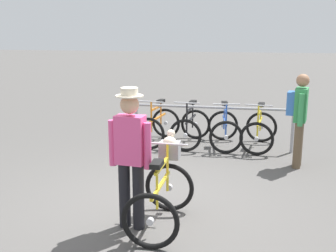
{
  "coord_description": "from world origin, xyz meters",
  "views": [
    {
      "loc": [
        1.35,
        -5.28,
        2.37
      ],
      "look_at": [
        0.16,
        0.44,
        1.0
      ],
      "focal_mm": 44.21,
      "sensor_mm": 36.0,
      "label": 1
    }
  ],
  "objects_px": {
    "racked_bike_blue": "(224,129)",
    "featured_bicycle": "(163,187)",
    "racked_bike_black": "(191,128)",
    "pedestrian_with_backpack": "(299,115)",
    "racked_bike_orange": "(158,126)",
    "racked_bike_yellow": "(259,131)",
    "person_with_featured_bike": "(131,153)"
  },
  "relations": [
    {
      "from": "racked_bike_blue",
      "to": "pedestrian_with_backpack",
      "type": "distance_m",
      "value": 1.78
    },
    {
      "from": "racked_bike_blue",
      "to": "racked_bike_yellow",
      "type": "distance_m",
      "value": 0.7
    },
    {
      "from": "featured_bicycle",
      "to": "pedestrian_with_backpack",
      "type": "bearing_deg",
      "value": 55.38
    },
    {
      "from": "racked_bike_blue",
      "to": "featured_bicycle",
      "type": "xyz_separation_m",
      "value": [
        -0.49,
        -3.67,
        0.12
      ]
    },
    {
      "from": "racked_bike_blue",
      "to": "racked_bike_black",
      "type": "bearing_deg",
      "value": -179.4
    },
    {
      "from": "racked_bike_orange",
      "to": "pedestrian_with_backpack",
      "type": "bearing_deg",
      "value": -20.17
    },
    {
      "from": "racked_bike_black",
      "to": "person_with_featured_bike",
      "type": "xyz_separation_m",
      "value": [
        -0.14,
        -3.83,
        0.58
      ]
    },
    {
      "from": "racked_bike_yellow",
      "to": "racked_bike_black",
      "type": "bearing_deg",
      "value": -179.4
    },
    {
      "from": "racked_bike_black",
      "to": "person_with_featured_bike",
      "type": "distance_m",
      "value": 3.88
    },
    {
      "from": "pedestrian_with_backpack",
      "to": "racked_bike_blue",
      "type": "bearing_deg",
      "value": 142.67
    },
    {
      "from": "person_with_featured_bike",
      "to": "pedestrian_with_backpack",
      "type": "distance_m",
      "value": 3.56
    },
    {
      "from": "racked_bike_black",
      "to": "racked_bike_yellow",
      "type": "relative_size",
      "value": 0.97
    },
    {
      "from": "racked_bike_blue",
      "to": "featured_bicycle",
      "type": "relative_size",
      "value": 0.97
    },
    {
      "from": "racked_bike_orange",
      "to": "racked_bike_black",
      "type": "distance_m",
      "value": 0.7
    },
    {
      "from": "racked_bike_orange",
      "to": "racked_bike_yellow",
      "type": "xyz_separation_m",
      "value": [
        2.1,
        0.02,
        -0.0
      ]
    },
    {
      "from": "racked_bike_yellow",
      "to": "pedestrian_with_backpack",
      "type": "bearing_deg",
      "value": -58.15
    },
    {
      "from": "featured_bicycle",
      "to": "pedestrian_with_backpack",
      "type": "height_order",
      "value": "pedestrian_with_backpack"
    },
    {
      "from": "racked_bike_black",
      "to": "pedestrian_with_backpack",
      "type": "height_order",
      "value": "pedestrian_with_backpack"
    },
    {
      "from": "pedestrian_with_backpack",
      "to": "racked_bike_orange",
      "type": "bearing_deg",
      "value": 159.83
    },
    {
      "from": "racked_bike_orange",
      "to": "featured_bicycle",
      "type": "bearing_deg",
      "value": -75.97
    },
    {
      "from": "pedestrian_with_backpack",
      "to": "racked_bike_yellow",
      "type": "bearing_deg",
      "value": 121.85
    },
    {
      "from": "racked_bike_blue",
      "to": "person_with_featured_bike",
      "type": "distance_m",
      "value": 3.97
    },
    {
      "from": "racked_bike_black",
      "to": "racked_bike_blue",
      "type": "relative_size",
      "value": 0.96
    },
    {
      "from": "racked_bike_orange",
      "to": "racked_bike_blue",
      "type": "xyz_separation_m",
      "value": [
        1.4,
        0.01,
        0.0
      ]
    },
    {
      "from": "racked_bike_black",
      "to": "pedestrian_with_backpack",
      "type": "distance_m",
      "value": 2.35
    },
    {
      "from": "racked_bike_black",
      "to": "featured_bicycle",
      "type": "height_order",
      "value": "featured_bicycle"
    },
    {
      "from": "featured_bicycle",
      "to": "person_with_featured_bike",
      "type": "bearing_deg",
      "value": -153.64
    },
    {
      "from": "racked_bike_yellow",
      "to": "racked_bike_blue",
      "type": "bearing_deg",
      "value": -179.4
    },
    {
      "from": "racked_bike_orange",
      "to": "racked_bike_blue",
      "type": "height_order",
      "value": "same"
    },
    {
      "from": "racked_bike_black",
      "to": "racked_bike_blue",
      "type": "xyz_separation_m",
      "value": [
        0.7,
        0.01,
        0.0
      ]
    },
    {
      "from": "racked_bike_orange",
      "to": "person_with_featured_bike",
      "type": "distance_m",
      "value": 3.91
    },
    {
      "from": "person_with_featured_bike",
      "to": "racked_bike_yellow",
      "type": "bearing_deg",
      "value": 68.2
    }
  ]
}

